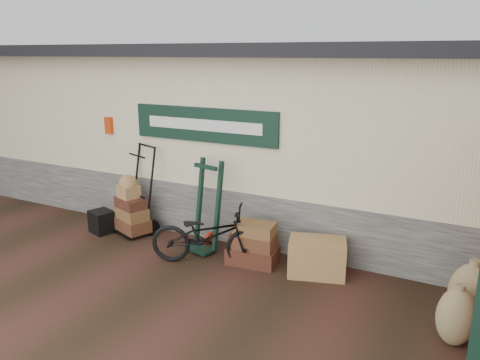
% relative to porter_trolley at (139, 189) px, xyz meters
% --- Properties ---
extents(ground, '(80.00, 80.00, 0.00)m').
position_rel_porter_trolley_xyz_m(ground, '(1.49, -0.71, -0.79)').
color(ground, black).
rests_on(ground, ground).
extents(station_building, '(14.40, 4.10, 3.20)m').
position_rel_porter_trolley_xyz_m(station_building, '(1.48, 2.03, 0.83)').
color(station_building, '#4C4C47').
rests_on(station_building, ground).
extents(porter_trolley, '(0.94, 0.82, 1.57)m').
position_rel_porter_trolley_xyz_m(porter_trolley, '(0.00, 0.00, 0.00)').
color(porter_trolley, black).
rests_on(porter_trolley, ground).
extents(green_barrow, '(0.61, 0.55, 1.46)m').
position_rel_porter_trolley_xyz_m(green_barrow, '(1.44, -0.12, -0.06)').
color(green_barrow, black).
rests_on(green_barrow, ground).
extents(suitcase_stack, '(0.78, 0.54, 0.65)m').
position_rel_porter_trolley_xyz_m(suitcase_stack, '(2.32, -0.25, -0.46)').
color(suitcase_stack, '#3A1B12').
rests_on(suitcase_stack, ground).
extents(wicker_hamper, '(0.91, 0.72, 0.52)m').
position_rel_porter_trolley_xyz_m(wicker_hamper, '(3.29, -0.16, -0.53)').
color(wicker_hamper, olive).
rests_on(wicker_hamper, ground).
extents(black_trunk, '(0.48, 0.44, 0.39)m').
position_rel_porter_trolley_xyz_m(black_trunk, '(-0.59, -0.34, -0.59)').
color(black_trunk, black).
rests_on(black_trunk, ground).
extents(bicycle, '(1.13, 1.83, 1.01)m').
position_rel_porter_trolley_xyz_m(bicycle, '(1.74, -0.58, -0.28)').
color(bicycle, black).
rests_on(bicycle, ground).
extents(burlap_sack_left, '(0.56, 0.49, 0.80)m').
position_rel_porter_trolley_xyz_m(burlap_sack_left, '(5.26, -0.66, -0.39)').
color(burlap_sack_left, olive).
rests_on(burlap_sack_left, ground).
extents(burlap_sack_right, '(0.51, 0.47, 0.67)m').
position_rel_porter_trolley_xyz_m(burlap_sack_right, '(5.15, -1.08, -0.45)').
color(burlap_sack_right, olive).
rests_on(burlap_sack_right, ground).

